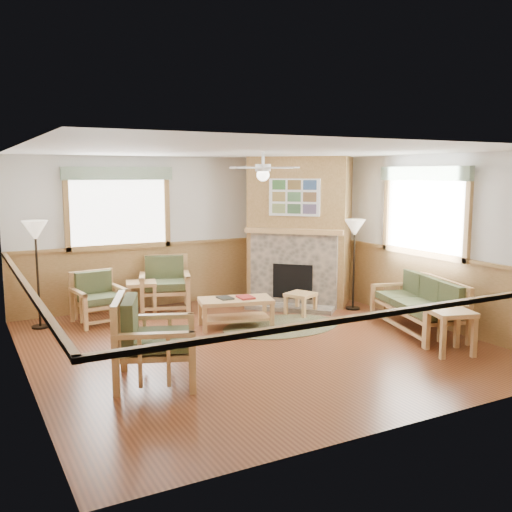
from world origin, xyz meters
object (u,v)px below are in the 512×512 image
end_table_sofa (450,332)px  floor_lamp_left (38,275)px  armchair_back_right (165,284)px  armchair_left (156,340)px  floor_lamp_right (354,264)px  sofa (417,304)px  end_table_chairs (142,298)px  footstool (301,304)px  coffee_table (236,313)px  armchair_back_left (99,298)px

end_table_sofa → floor_lamp_left: size_ratio=0.35×
armchair_back_right → end_table_sofa: (2.57, -4.13, -0.18)m
armchair_left → floor_lamp_left: (-0.86, 3.12, 0.34)m
armchair_back_right → floor_lamp_right: bearing=-8.1°
sofa → end_table_chairs: (-3.42, 3.03, -0.13)m
armchair_left → footstool: (3.19, 1.90, -0.31)m
end_table_sofa → floor_lamp_right: 2.73m
coffee_table → footstool: size_ratio=2.60×
sofa → end_table_chairs: bearing=-116.1°
sofa → footstool: 1.99m
armchair_left → end_table_chairs: bearing=6.8°
coffee_table → end_table_chairs: end_table_chairs is taller
sofa → end_table_sofa: 1.15m
armchair_back_left → armchair_back_right: (1.23, 0.32, 0.06)m
armchair_left → floor_lamp_right: floor_lamp_right is taller
armchair_back_right → end_table_sofa: 4.87m
end_table_sofa → armchair_back_left: bearing=134.8°
end_table_chairs → armchair_back_right: bearing=4.9°
armchair_back_right → coffee_table: armchair_back_right is taller
end_table_sofa → footstool: size_ratio=1.36×
sofa → end_table_sofa: size_ratio=3.03×
footstool → floor_lamp_left: 4.29m
footstool → floor_lamp_left: (-4.06, 1.22, 0.66)m
footstool → floor_lamp_right: bearing=-5.4°
footstool → floor_lamp_right: 1.22m
armchair_back_left → coffee_table: (1.84, -1.25, -0.18)m
sofa → armchair_back_right: bearing=-120.4°
coffee_table → floor_lamp_right: (2.37, 0.08, 0.58)m
armchair_back_right → footstool: (1.94, -1.39, -0.28)m
sofa → armchair_back_left: 5.03m
sofa → armchair_back_left: sofa is taller
armchair_left → end_table_sofa: armchair_left is taller
sofa → armchair_left: size_ratio=1.78×
sofa → floor_lamp_right: 1.63m
end_table_chairs → coffee_table: bearing=-55.3°
sofa → armchair_left: armchair_left is taller
footstool → floor_lamp_right: floor_lamp_right is taller
sofa → floor_lamp_left: 5.88m
sofa → floor_lamp_left: size_ratio=1.06×
footstool → end_table_chairs: bearing=150.4°
end_table_sofa → floor_lamp_right: size_ratio=0.37×
end_table_chairs → floor_lamp_right: (3.42, -1.45, 0.53)m
armchair_back_right → footstool: armchair_back_right is taller
end_table_sofa → footstool: (-0.62, 2.74, -0.11)m
floor_lamp_left → footstool: bearing=-16.8°
end_table_chairs → footstool: end_table_chairs is taller
floor_lamp_left → end_table_chairs: bearing=4.3°
armchair_back_left → floor_lamp_left: 1.00m
coffee_table → end_table_chairs: size_ratio=2.03×
armchair_back_right → end_table_sofa: size_ratio=1.60×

